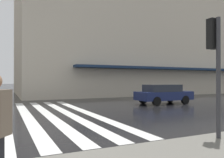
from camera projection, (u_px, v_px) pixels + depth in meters
ground_plane at (56, 131)px, 7.82m from camera, size 220.00×220.00×0.00m
zebra_crossing at (37, 115)px, 11.39m from camera, size 13.00×5.50×0.01m
haussmann_block_corner at (127, 15)px, 32.76m from camera, size 17.72×29.18×22.75m
traffic_signal_post at (215, 51)px, 6.38m from camera, size 0.44×0.30×3.31m
car_navy at (163, 94)px, 16.59m from camera, size 1.85×4.10×1.41m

